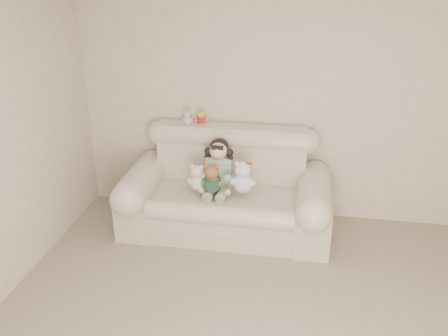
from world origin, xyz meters
TOP-DOWN VIEW (x-y plane):
  - wall_back at (0.00, 2.50)m, footprint 4.50×0.00m
  - sofa at (-0.62, 2.00)m, footprint 2.10×0.95m
  - seated_child at (-0.70, 2.08)m, footprint 0.37×0.44m
  - brown_teddy at (-0.73, 1.86)m, footprint 0.27×0.24m
  - white_cat at (-0.43, 1.90)m, footprint 0.31×0.27m
  - cream_teddy at (-0.89, 1.89)m, footprint 0.23×0.20m
  - yellow_mini_bear at (-0.94, 2.39)m, footprint 0.12×0.09m
  - grey_mini_plush at (-1.08, 2.35)m, footprint 0.14×0.12m

SIDE VIEW (x-z plane):
  - sofa at x=-0.62m, z-range 0.00..1.03m
  - cream_teddy at x=-0.89m, z-range 0.50..0.82m
  - brown_teddy at x=-0.73m, z-range 0.50..0.85m
  - seated_child at x=-0.70m, z-range 0.42..0.98m
  - white_cat at x=-0.43m, z-range 0.50..0.90m
  - grey_mini_plush at x=-1.08m, z-range 1.01..1.19m
  - yellow_mini_bear at x=-0.94m, z-range 1.01..1.19m
  - wall_back at x=0.00m, z-range -0.95..3.55m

